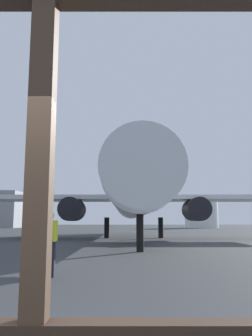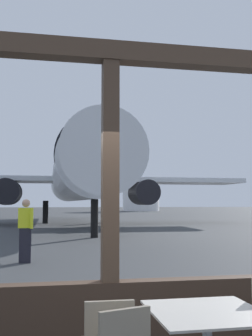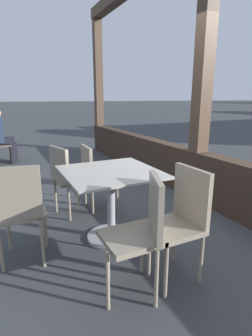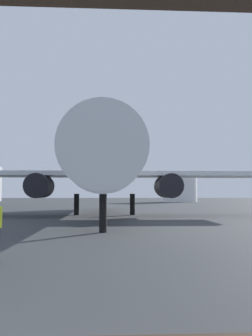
{
  "view_description": "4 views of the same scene",
  "coord_description": "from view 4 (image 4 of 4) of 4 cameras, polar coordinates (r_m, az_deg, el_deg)",
  "views": [
    {
      "loc": [
        0.72,
        -2.83,
        1.47
      ],
      "look_at": [
        0.7,
        10.2,
        3.49
      ],
      "focal_mm": 36.87,
      "sensor_mm": 36.0,
      "label": 1
    },
    {
      "loc": [
        -0.73,
        -4.87,
        1.64
      ],
      "look_at": [
        3.38,
        16.67,
        3.54
      ],
      "focal_mm": 43.09,
      "sensor_mm": 36.0,
      "label": 2
    },
    {
      "loc": [
        2.94,
        -2.58,
        1.46
      ],
      "look_at": [
        0.43,
        -1.37,
        0.71
      ],
      "focal_mm": 28.19,
      "sensor_mm": 36.0,
      "label": 3
    },
    {
      "loc": [
        1.57,
        -2.84,
        1.83
      ],
      "look_at": [
        2.56,
        15.57,
        3.15
      ],
      "focal_mm": 38.4,
      "sensor_mm": 36.0,
      "label": 4
    }
  ],
  "objects": [
    {
      "name": "ground_plane",
      "position": [
        42.91,
        -5.22,
        -6.52
      ],
      "size": [
        220.0,
        220.0,
        0.0
      ],
      "primitive_type": "plane",
      "color": "#383A3D"
    },
    {
      "name": "airplane",
      "position": [
        29.45,
        -3.41,
        -0.39
      ],
      "size": [
        26.87,
        32.16,
        10.66
      ],
      "color": "silver",
      "rests_on": "ground"
    },
    {
      "name": "fuel_storage_tank",
      "position": [
        80.22,
        8.56,
        -3.1
      ],
      "size": [
        7.42,
        7.42,
        6.29
      ],
      "primitive_type": "cylinder",
      "color": "white",
      "rests_on": "ground"
    }
  ]
}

